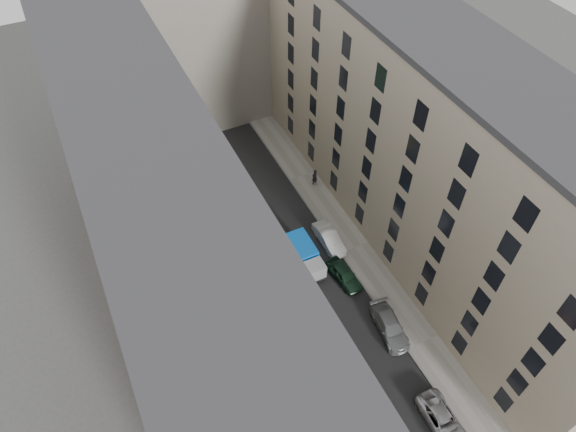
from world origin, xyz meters
TOP-DOWN VIEW (x-y plane):
  - ground at (0.00, 0.00)m, footprint 120.00×120.00m
  - road_surface at (0.00, 0.00)m, footprint 8.00×44.00m
  - sidewalk_left at (-5.50, 0.00)m, footprint 3.00×44.00m
  - sidewalk_right at (5.50, 0.00)m, footprint 3.00×44.00m
  - building_left at (-11.00, 0.00)m, footprint 8.00×44.00m
  - building_right at (11.00, 0.00)m, footprint 8.00×44.00m
  - building_endcap at (0.00, 28.00)m, footprint 18.00×12.00m
  - tarp_truck at (0.36, 0.45)m, footprint 2.05×4.97m
  - car_left_1 at (-2.80, -13.40)m, footprint 1.58×4.44m
  - car_left_2 at (-2.80, -7.80)m, footprint 2.80×5.29m
  - car_left_3 at (-2.87, -0.35)m, footprint 2.84×5.42m
  - car_left_4 at (-3.60, 3.40)m, footprint 2.17×4.42m
  - car_left_5 at (-2.84, 9.00)m, footprint 1.88×4.50m
  - car_left_6 at (-2.80, 16.60)m, footprint 2.20×4.62m
  - car_right_0 at (2.80, -17.00)m, footprint 2.37×4.78m
  - car_right_1 at (3.60, -8.80)m, footprint 2.54×5.01m
  - car_right_2 at (2.80, -2.60)m, footprint 2.05×4.22m
  - car_right_3 at (3.60, 1.60)m, footprint 1.56×4.47m
  - tree_near at (-5.67, -11.11)m, footprint 5.31×5.04m
  - tree_mid at (-4.83, 4.89)m, footprint 4.75×4.38m
  - tree_far at (-4.50, 16.64)m, footprint 5.57×5.34m
  - lamp_post at (-4.79, -8.36)m, footprint 0.36×0.36m
  - pedestrian at (6.09, 9.36)m, footprint 0.80×0.64m

SIDE VIEW (x-z plane):
  - ground at x=0.00m, z-range 0.00..0.00m
  - road_surface at x=0.00m, z-range 0.00..0.02m
  - sidewalk_left at x=-5.50m, z-range 0.00..0.15m
  - sidewalk_right at x=5.50m, z-range 0.00..0.15m
  - car_left_6 at x=-2.80m, z-range 0.00..1.27m
  - car_right_0 at x=2.80m, z-range 0.00..1.30m
  - car_right_2 at x=2.80m, z-range 0.00..1.39m
  - car_right_1 at x=3.60m, z-range 0.00..1.39m
  - car_left_2 at x=-2.80m, z-range 0.00..1.42m
  - car_left_5 at x=-2.84m, z-range 0.00..1.45m
  - car_left_4 at x=-3.60m, z-range 0.00..1.45m
  - car_left_1 at x=-2.80m, z-range 0.00..1.46m
  - car_right_3 at x=3.60m, z-range 0.00..1.47m
  - car_left_3 at x=-2.87m, z-range 0.00..1.50m
  - pedestrian at x=6.09m, z-range 0.15..2.06m
  - tarp_truck at x=0.36m, z-range 0.12..2.41m
  - lamp_post at x=-4.79m, z-range 0.87..6.54m
  - tree_mid at x=-4.83m, z-range 1.36..8.72m
  - tree_far at x=-4.50m, z-range 1.21..8.93m
  - tree_near at x=-5.67m, z-range 1.37..9.29m
  - building_endcap at x=0.00m, z-range 0.00..18.00m
  - building_left at x=-11.00m, z-range 0.00..20.00m
  - building_right at x=11.00m, z-range 0.00..20.00m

